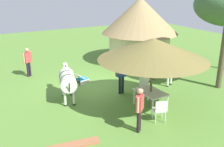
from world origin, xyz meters
TOP-DOWN VIEW (x-y plane):
  - ground_plane at (0.00, 0.00)m, footprint 36.00×36.00m
  - thatched_hut at (-2.87, 4.62)m, footprint 4.97×4.97m
  - shade_umbrella at (3.26, 1.04)m, footprint 4.40×4.40m
  - patio_dining_table at (3.26, 1.04)m, footprint 1.40×0.96m
  - patio_chair_near_hut at (2.14, 1.52)m, footprint 0.56×0.57m
  - patio_chair_near_lawn at (4.40, 0.63)m, footprint 0.54×0.56m
  - guest_beside_umbrella at (1.35, 0.75)m, footprint 0.25×0.61m
  - guest_behind_table at (4.59, -0.44)m, footprint 0.45×0.47m
  - standing_watcher at (-3.24, -2.59)m, footprint 0.40×0.53m
  - striped_lounge_chair at (-0.83, -0.44)m, footprint 0.77×0.93m
  - zebra_nearest_camera at (0.85, -1.72)m, footprint 2.08×1.03m
  - zebra_by_umbrella at (1.11, 3.20)m, footprint 2.03×1.12m

SIDE VIEW (x-z plane):
  - ground_plane at x=0.00m, z-range 0.00..0.00m
  - striped_lounge_chair at x=-0.83m, z-range -0.06..0.58m
  - patio_chair_near_hut at x=2.14m, z-range 0.07..0.97m
  - patio_chair_near_lawn at x=4.40m, z-range 0.07..0.97m
  - patio_dining_table at x=3.26m, z-range 0.29..1.03m
  - zebra_by_umbrella at x=1.11m, z-range 0.21..1.71m
  - zebra_nearest_camera at x=0.85m, z-range 0.21..1.71m
  - standing_watcher at x=-3.24m, z-range 0.17..1.81m
  - guest_behind_table at x=4.59m, z-range 0.17..1.83m
  - guest_beside_umbrella at x=1.35m, z-range 0.18..1.90m
  - thatched_hut at x=-2.87m, z-range 0.21..4.40m
  - shade_umbrella at x=3.26m, z-range 1.06..4.04m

